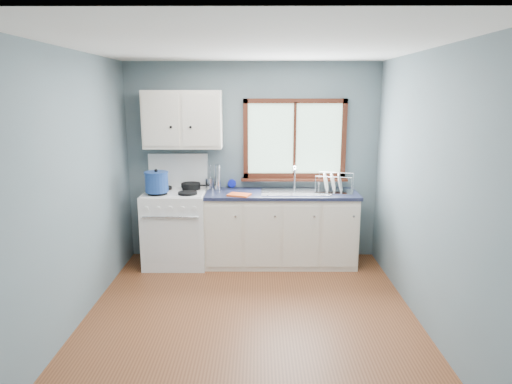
{
  "coord_description": "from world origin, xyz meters",
  "views": [
    {
      "loc": [
        0.08,
        -4.0,
        2.11
      ],
      "look_at": [
        0.05,
        0.9,
        1.05
      ],
      "focal_mm": 32.0,
      "sensor_mm": 36.0,
      "label": 1
    }
  ],
  "objects_px": {
    "utensil_crock": "(210,183)",
    "gas_range": "(176,226)",
    "sink": "(295,197)",
    "dish_rack": "(334,187)",
    "thermos": "(217,178)",
    "skillet": "(191,185)",
    "stockpot": "(157,182)",
    "base_cabinets": "(280,232)"
  },
  "relations": [
    {
      "from": "base_cabinets",
      "to": "sink",
      "type": "distance_m",
      "value": 0.48
    },
    {
      "from": "base_cabinets",
      "to": "sink",
      "type": "relative_size",
      "value": 2.2
    },
    {
      "from": "stockpot",
      "to": "thermos",
      "type": "height_order",
      "value": "thermos"
    },
    {
      "from": "sink",
      "to": "utensil_crock",
      "type": "height_order",
      "value": "utensil_crock"
    },
    {
      "from": "stockpot",
      "to": "utensil_crock",
      "type": "bearing_deg",
      "value": 31.43
    },
    {
      "from": "skillet",
      "to": "dish_rack",
      "type": "distance_m",
      "value": 1.78
    },
    {
      "from": "skillet",
      "to": "stockpot",
      "type": "xyz_separation_m",
      "value": [
        -0.36,
        -0.3,
        0.1
      ]
    },
    {
      "from": "stockpot",
      "to": "thermos",
      "type": "xyz_separation_m",
      "value": [
        0.7,
        0.28,
        -0.0
      ]
    },
    {
      "from": "sink",
      "to": "skillet",
      "type": "height_order",
      "value": "sink"
    },
    {
      "from": "stockpot",
      "to": "thermos",
      "type": "distance_m",
      "value": 0.75
    },
    {
      "from": "utensil_crock",
      "to": "base_cabinets",
      "type": "bearing_deg",
      "value": -11.62
    },
    {
      "from": "dish_rack",
      "to": "base_cabinets",
      "type": "bearing_deg",
      "value": -163.27
    },
    {
      "from": "gas_range",
      "to": "skillet",
      "type": "distance_m",
      "value": 0.54
    },
    {
      "from": "sink",
      "to": "utensil_crock",
      "type": "xyz_separation_m",
      "value": [
        -1.08,
        0.19,
        0.13
      ]
    },
    {
      "from": "sink",
      "to": "dish_rack",
      "type": "height_order",
      "value": "sink"
    },
    {
      "from": "skillet",
      "to": "dish_rack",
      "type": "xyz_separation_m",
      "value": [
        1.78,
        -0.11,
        -0.0
      ]
    },
    {
      "from": "base_cabinets",
      "to": "stockpot",
      "type": "relative_size",
      "value": 5.55
    },
    {
      "from": "sink",
      "to": "base_cabinets",
      "type": "bearing_deg",
      "value": 179.87
    },
    {
      "from": "utensil_crock",
      "to": "sink",
      "type": "bearing_deg",
      "value": -9.74
    },
    {
      "from": "gas_range",
      "to": "utensil_crock",
      "type": "relative_size",
      "value": 3.88
    },
    {
      "from": "skillet",
      "to": "utensil_crock",
      "type": "height_order",
      "value": "utensil_crock"
    },
    {
      "from": "skillet",
      "to": "thermos",
      "type": "bearing_deg",
      "value": 4.53
    },
    {
      "from": "utensil_crock",
      "to": "dish_rack",
      "type": "xyz_separation_m",
      "value": [
        1.55,
        -0.17,
        -0.01
      ]
    },
    {
      "from": "skillet",
      "to": "thermos",
      "type": "height_order",
      "value": "thermos"
    },
    {
      "from": "thermos",
      "to": "dish_rack",
      "type": "xyz_separation_m",
      "value": [
        1.44,
        -0.09,
        -0.1
      ]
    },
    {
      "from": "gas_range",
      "to": "thermos",
      "type": "height_order",
      "value": "gas_range"
    },
    {
      "from": "gas_range",
      "to": "skillet",
      "type": "xyz_separation_m",
      "value": [
        0.18,
        0.14,
        0.49
      ]
    },
    {
      "from": "skillet",
      "to": "gas_range",
      "type": "bearing_deg",
      "value": -133.04
    },
    {
      "from": "skillet",
      "to": "stockpot",
      "type": "distance_m",
      "value": 0.48
    },
    {
      "from": "gas_range",
      "to": "stockpot",
      "type": "relative_size",
      "value": 4.08
    },
    {
      "from": "utensil_crock",
      "to": "dish_rack",
      "type": "bearing_deg",
      "value": -6.2
    },
    {
      "from": "gas_range",
      "to": "sink",
      "type": "relative_size",
      "value": 1.62
    },
    {
      "from": "stockpot",
      "to": "dish_rack",
      "type": "xyz_separation_m",
      "value": [
        2.14,
        0.19,
        -0.1
      ]
    },
    {
      "from": "dish_rack",
      "to": "sink",
      "type": "bearing_deg",
      "value": -162.67
    },
    {
      "from": "stockpot",
      "to": "gas_range",
      "type": "bearing_deg",
      "value": 40.29
    },
    {
      "from": "gas_range",
      "to": "utensil_crock",
      "type": "bearing_deg",
      "value": 26.68
    },
    {
      "from": "base_cabinets",
      "to": "utensil_crock",
      "type": "distance_m",
      "value": 1.09
    },
    {
      "from": "base_cabinets",
      "to": "dish_rack",
      "type": "height_order",
      "value": "dish_rack"
    },
    {
      "from": "stockpot",
      "to": "thermos",
      "type": "bearing_deg",
      "value": 21.94
    },
    {
      "from": "gas_range",
      "to": "base_cabinets",
      "type": "bearing_deg",
      "value": 0.82
    },
    {
      "from": "base_cabinets",
      "to": "dish_rack",
      "type": "bearing_deg",
      "value": 1.44
    },
    {
      "from": "utensil_crock",
      "to": "gas_range",
      "type": "bearing_deg",
      "value": -153.32
    }
  ]
}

